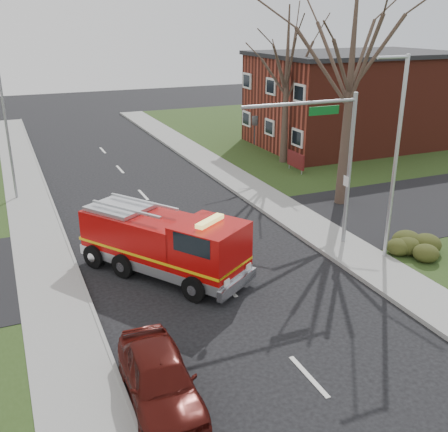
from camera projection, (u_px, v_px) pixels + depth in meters
name	position (u px, v px, depth m)	size (l,w,h in m)	color
ground	(225.00, 285.00, 20.18)	(120.00, 120.00, 0.00)	black
sidewalk_right	(358.00, 256.00, 22.46)	(2.40, 80.00, 0.15)	gray
sidewalk_left	(59.00, 318.00, 17.86)	(2.40, 80.00, 0.15)	gray
brick_building	(355.00, 99.00, 41.40)	(15.40, 10.40, 7.25)	maroon
health_center_sign	(296.00, 160.00, 34.50)	(0.12, 2.00, 1.40)	#561415
hedge_corner	(427.00, 244.00, 22.46)	(2.80, 2.00, 0.90)	#2D3513
bare_tree_near	(351.00, 66.00, 26.24)	(6.00, 6.00, 12.00)	#34281F
bare_tree_far	(287.00, 69.00, 34.85)	(5.25, 5.25, 10.50)	#34281F
traffic_signal_mast	(326.00, 145.00, 21.74)	(5.29, 0.18, 6.80)	gray
streetlight_pole	(395.00, 155.00, 20.79)	(1.48, 0.16, 8.40)	#B7BABF
utility_pole_far	(8.00, 139.00, 28.44)	(0.14, 0.14, 7.00)	gray
fire_engine	(165.00, 244.00, 20.69)	(5.80, 7.08, 2.80)	#A70907
parked_car_maroon	(160.00, 378.00, 13.82)	(1.75, 4.34, 1.48)	#410E0A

